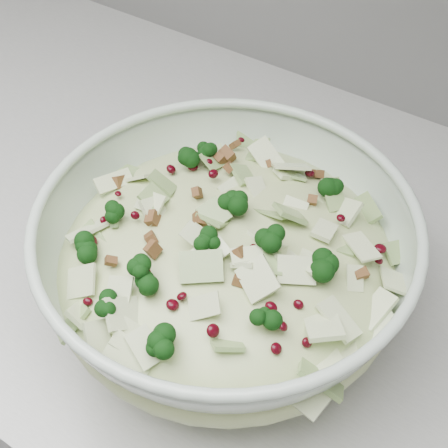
% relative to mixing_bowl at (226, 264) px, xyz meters
% --- Properties ---
extents(mixing_bowl, '(0.40, 0.40, 0.12)m').
position_rel_mixing_bowl_xyz_m(mixing_bowl, '(0.00, 0.00, 0.00)').
color(mixing_bowl, '#B7C9B9').
rests_on(mixing_bowl, counter).
extents(salad, '(0.36, 0.36, 0.13)m').
position_rel_mixing_bowl_xyz_m(salad, '(0.00, 0.00, 0.02)').
color(salad, '#BEC989').
rests_on(salad, mixing_bowl).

